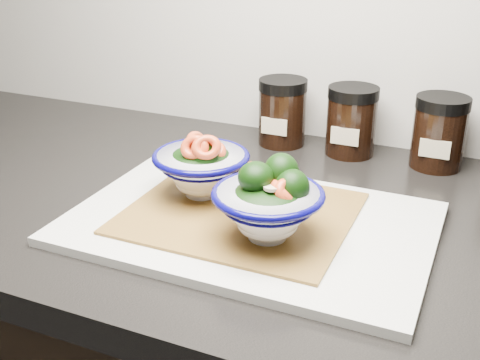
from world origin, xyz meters
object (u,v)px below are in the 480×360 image
at_px(cutting_board, 250,223).
at_px(spice_jar_c, 439,132).
at_px(spice_jar_a, 282,112).
at_px(bowl_right, 270,203).
at_px(spice_jar_b, 351,121).
at_px(bowl_left, 202,166).

distance_m(cutting_board, spice_jar_c, 0.36).
bearing_deg(cutting_board, spice_jar_a, 102.73).
distance_m(bowl_right, spice_jar_c, 0.37).
distance_m(spice_jar_b, spice_jar_c, 0.14).
bearing_deg(spice_jar_a, spice_jar_b, 0.00).
bearing_deg(spice_jar_c, bowl_left, -135.41).
height_order(bowl_left, spice_jar_b, bowl_left).
bearing_deg(spice_jar_c, cutting_board, -121.82).
distance_m(cutting_board, bowl_left, 0.11).
height_order(spice_jar_a, spice_jar_c, same).
bearing_deg(spice_jar_b, bowl_left, -116.73).
xyz_separation_m(bowl_left, spice_jar_a, (0.02, 0.27, -0.00)).
bearing_deg(bowl_right, cutting_board, 136.69).
xyz_separation_m(cutting_board, spice_jar_b, (0.05, 0.30, 0.05)).
height_order(bowl_right, spice_jar_a, same).
bearing_deg(spice_jar_c, bowl_right, -113.47).
bearing_deg(bowl_left, spice_jar_b, 63.27).
bearing_deg(cutting_board, spice_jar_b, 80.51).
bearing_deg(bowl_left, spice_jar_c, 44.59).
relative_size(bowl_right, spice_jar_a, 1.17).
distance_m(spice_jar_a, spice_jar_c, 0.26).
height_order(cutting_board, spice_jar_c, spice_jar_c).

